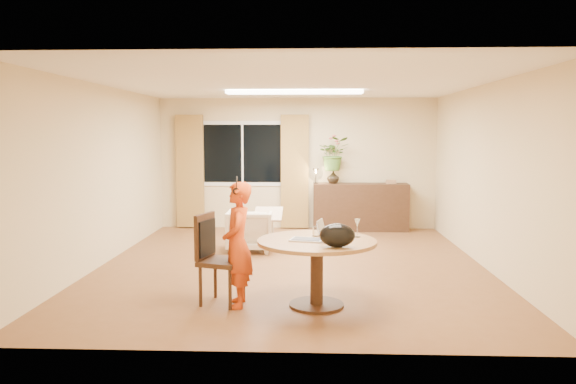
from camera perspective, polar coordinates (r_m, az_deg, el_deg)
The scene contains 24 objects.
floor at distance 8.20m, azimuth 0.37°, elevation -7.45°, with size 6.50×6.50×0.00m, color brown.
ceiling at distance 8.00m, azimuth 0.39°, elevation 10.98°, with size 6.50×6.50×0.00m, color white.
wall_back at distance 11.24m, azimuth 0.96°, elevation 2.91°, with size 5.50×5.50×0.00m, color beige.
wall_left at distance 8.54m, azimuth -18.39°, elevation 1.63°, with size 6.50×6.50×0.00m, color beige.
wall_right at distance 8.36m, azimuth 19.57°, elevation 1.50°, with size 6.50×6.50×0.00m, color beige.
window at distance 11.29m, azimuth -4.64°, elevation 3.92°, with size 1.70×0.03×1.30m.
curtain_left at distance 11.41m, azimuth -9.92°, elevation 2.09°, with size 0.55×0.08×2.25m, color brown.
curtain_right at distance 11.15m, azimuth 0.69°, elevation 2.09°, with size 0.55×0.08×2.25m, color brown.
ceiling_panel at distance 9.19m, azimuth 0.65°, elevation 10.11°, with size 2.20×0.35×0.05m, color white.
dining_table at distance 6.19m, azimuth 2.94°, elevation -6.32°, with size 1.31×1.31×0.74m.
dining_chair at distance 6.34m, azimuth -6.71°, elevation -6.80°, with size 0.49×0.44×1.01m, color #321E10, non-canonical shape.
child at distance 6.21m, azimuth -5.15°, elevation -5.33°, with size 0.33×0.50×1.38m, color red.
laptop at distance 6.10m, azimuth 1.93°, elevation -3.81°, with size 0.37×0.25×0.25m, color #B7B7BC, non-canonical shape.
tumbler at distance 6.38m, azimuth 2.85°, elevation -4.00°, with size 0.08×0.08×0.11m, color white, non-canonical shape.
wine_glass at distance 6.34m, azimuth 7.05°, elevation -3.64°, with size 0.07×0.07×0.21m, color white, non-canonical shape.
pot_lid at distance 6.41m, azimuth 5.56°, elevation -4.32°, with size 0.20×0.20×0.03m, color white, non-canonical shape.
handbag at distance 5.76m, azimuth 5.02°, elevation -4.42°, with size 0.37×0.21×0.25m, color black, non-canonical shape.
armchair at distance 9.14m, azimuth -3.85°, elevation -3.88°, with size 0.72×0.75×0.68m, color beige.
throw at distance 9.01m, azimuth -2.02°, elevation -1.74°, with size 0.45×0.55×0.03m, color beige, non-canonical shape.
sideboard at distance 11.11m, azimuth 7.37°, elevation -1.51°, with size 1.85×0.45×0.93m, color #321E10.
vase at distance 11.02m, azimuth 4.61°, elevation 1.52°, with size 0.24×0.24×0.25m, color black.
bouquet at distance 10.99m, azimuth 4.67°, elevation 3.88°, with size 0.59×0.51×0.66m, color #356B28.
book_stack at distance 11.13m, azimuth 10.42°, elevation 1.05°, with size 0.20×0.15×0.08m, color brown, non-canonical shape.
desk_lamp at distance 10.96m, azimuth 2.83°, elevation 1.67°, with size 0.13×0.13×0.31m, color black, non-canonical shape.
Camera 1 is at (0.28, -7.97, 1.91)m, focal length 35.00 mm.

